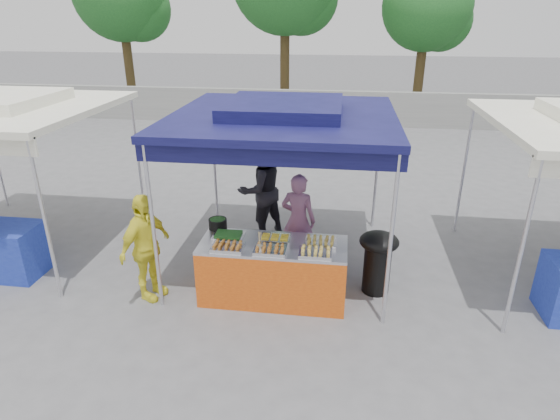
# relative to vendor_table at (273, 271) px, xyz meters

# --- Properties ---
(ground_plane) EXTENTS (80.00, 80.00, 0.00)m
(ground_plane) POSITION_rel_vendor_table_xyz_m (0.00, 0.10, -0.43)
(ground_plane) COLOR slate
(back_wall) EXTENTS (40.00, 0.25, 1.20)m
(back_wall) POSITION_rel_vendor_table_xyz_m (0.00, 11.10, 0.17)
(back_wall) COLOR gray
(back_wall) RESTS_ON ground_plane
(main_canopy) EXTENTS (3.20, 3.20, 2.57)m
(main_canopy) POSITION_rel_vendor_table_xyz_m (0.00, 1.07, 1.94)
(main_canopy) COLOR silver
(main_canopy) RESTS_ON ground_plane
(tree_2) EXTENTS (3.32, 3.23, 5.55)m
(tree_2) POSITION_rel_vendor_table_xyz_m (3.80, 13.48, 3.36)
(tree_2) COLOR #45351A
(tree_2) RESTS_ON ground_plane
(vendor_table) EXTENTS (2.00, 0.80, 0.85)m
(vendor_table) POSITION_rel_vendor_table_xyz_m (0.00, 0.00, 0.00)
(vendor_table) COLOR #CF5012
(vendor_table) RESTS_ON ground_plane
(food_tray_fl) EXTENTS (0.42, 0.30, 0.07)m
(food_tray_fl) POSITION_rel_vendor_table_xyz_m (-0.57, -0.24, 0.46)
(food_tray_fl) COLOR silver
(food_tray_fl) RESTS_ON vendor_table
(food_tray_fm) EXTENTS (0.42, 0.30, 0.07)m
(food_tray_fm) POSITION_rel_vendor_table_xyz_m (-0.00, -0.24, 0.46)
(food_tray_fm) COLOR silver
(food_tray_fm) RESTS_ON vendor_table
(food_tray_fr) EXTENTS (0.42, 0.30, 0.07)m
(food_tray_fr) POSITION_rel_vendor_table_xyz_m (0.59, -0.24, 0.46)
(food_tray_fr) COLOR silver
(food_tray_fr) RESTS_ON vendor_table
(food_tray_bl) EXTENTS (0.42, 0.30, 0.07)m
(food_tray_bl) POSITION_rel_vendor_table_xyz_m (-0.64, 0.08, 0.46)
(food_tray_bl) COLOR silver
(food_tray_bl) RESTS_ON vendor_table
(food_tray_bm) EXTENTS (0.42, 0.30, 0.07)m
(food_tray_bm) POSITION_rel_vendor_table_xyz_m (0.01, 0.10, 0.46)
(food_tray_bm) COLOR silver
(food_tray_bm) RESTS_ON vendor_table
(food_tray_br) EXTENTS (0.42, 0.30, 0.07)m
(food_tray_br) POSITION_rel_vendor_table_xyz_m (0.64, 0.07, 0.46)
(food_tray_br) COLOR silver
(food_tray_br) RESTS_ON vendor_table
(cooking_pot) EXTENTS (0.26, 0.26, 0.15)m
(cooking_pot) POSITION_rel_vendor_table_xyz_m (-0.86, 0.36, 0.50)
(cooking_pot) COLOR black
(cooking_pot) RESTS_ON vendor_table
(skewer_cup) EXTENTS (0.08, 0.08, 0.09)m
(skewer_cup) POSITION_rel_vendor_table_xyz_m (-0.13, -0.25, 0.47)
(skewer_cup) COLOR silver
(skewer_cup) RESTS_ON vendor_table
(wok_burner) EXTENTS (0.55, 0.55, 0.93)m
(wok_burner) POSITION_rel_vendor_table_xyz_m (1.44, 0.36, 0.13)
(wok_burner) COLOR black
(wok_burner) RESTS_ON ground_plane
(crate_left) EXTENTS (0.49, 0.34, 0.29)m
(crate_left) POSITION_rel_vendor_table_xyz_m (-0.41, 0.62, -0.28)
(crate_left) COLOR #1527AD
(crate_left) RESTS_ON ground_plane
(crate_right) EXTENTS (0.49, 0.34, 0.29)m
(crate_right) POSITION_rel_vendor_table_xyz_m (0.38, 0.64, -0.28)
(crate_right) COLOR #1527AD
(crate_right) RESTS_ON ground_plane
(crate_stacked) EXTENTS (0.48, 0.34, 0.29)m
(crate_stacked) POSITION_rel_vendor_table_xyz_m (0.38, 0.64, 0.01)
(crate_stacked) COLOR #1527AD
(crate_stacked) RESTS_ON crate_right
(vendor_woman) EXTENTS (0.62, 0.47, 1.52)m
(vendor_woman) POSITION_rel_vendor_table_xyz_m (0.24, 1.00, 0.33)
(vendor_woman) COLOR #935D80
(vendor_woman) RESTS_ON ground_plane
(helper_man) EXTENTS (1.09, 1.09, 1.78)m
(helper_man) POSITION_rel_vendor_table_xyz_m (-0.51, 1.92, 0.47)
(helper_man) COLOR black
(helper_man) RESTS_ON ground_plane
(customer_person) EXTENTS (0.66, 0.98, 1.55)m
(customer_person) POSITION_rel_vendor_table_xyz_m (-1.73, -0.21, 0.35)
(customer_person) COLOR yellow
(customer_person) RESTS_ON ground_plane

